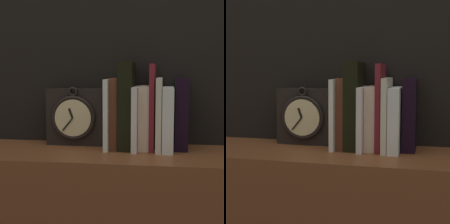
% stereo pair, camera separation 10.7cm
% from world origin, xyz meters
% --- Properties ---
extents(wall_back, '(6.00, 0.05, 2.60)m').
position_xyz_m(wall_back, '(0.00, 0.17, 1.30)').
color(wall_back, black).
rests_on(wall_back, ground_plane).
extents(clock, '(0.18, 0.08, 0.19)m').
position_xyz_m(clock, '(-0.13, 0.10, 0.96)').
color(clock, black).
rests_on(clock, bookshelf).
extents(book_slot0_white, '(0.01, 0.15, 0.21)m').
position_xyz_m(book_slot0_white, '(-0.02, 0.06, 0.98)').
color(book_slot0_white, white).
rests_on(book_slot0_white, bookshelf).
extents(book_slot1_brown, '(0.02, 0.12, 0.21)m').
position_xyz_m(book_slot1_brown, '(-0.00, 0.07, 0.98)').
color(book_slot1_brown, brown).
rests_on(book_slot1_brown, bookshelf).
extents(book_slot2_black, '(0.04, 0.14, 0.26)m').
position_xyz_m(book_slot2_black, '(0.04, 0.07, 1.00)').
color(book_slot2_black, black).
rests_on(book_slot2_black, bookshelf).
extents(book_slot3_white, '(0.02, 0.16, 0.19)m').
position_xyz_m(book_slot3_white, '(0.06, 0.06, 0.97)').
color(book_slot3_white, silver).
rests_on(book_slot3_white, bookshelf).
extents(book_slot4_cream, '(0.03, 0.13, 0.19)m').
position_xyz_m(book_slot4_cream, '(0.09, 0.07, 0.97)').
color(book_slot4_cream, beige).
rests_on(book_slot4_cream, bookshelf).
extents(book_slot5_maroon, '(0.01, 0.14, 0.25)m').
position_xyz_m(book_slot5_maroon, '(0.11, 0.07, 1.00)').
color(book_slot5_maroon, maroon).
rests_on(book_slot5_maroon, bookshelf).
extents(book_slot6_cream, '(0.02, 0.16, 0.21)m').
position_xyz_m(book_slot6_cream, '(0.13, 0.06, 0.98)').
color(book_slot6_cream, beige).
rests_on(book_slot6_cream, bookshelf).
extents(book_slot7_white, '(0.03, 0.16, 0.19)m').
position_xyz_m(book_slot7_white, '(0.16, 0.06, 0.97)').
color(book_slot7_white, white).
rests_on(book_slot7_white, bookshelf).
extents(book_slot8_black, '(0.04, 0.12, 0.21)m').
position_xyz_m(book_slot8_black, '(0.20, 0.08, 0.98)').
color(book_slot8_black, black).
rests_on(book_slot8_black, bookshelf).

